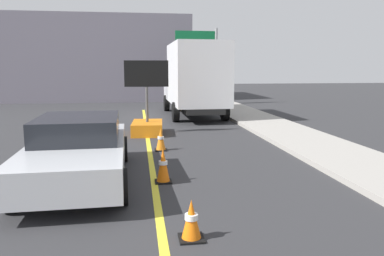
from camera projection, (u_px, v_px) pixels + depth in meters
name	position (u px, v px, depth m)	size (l,w,h in m)	color
arrow_board_trailer	(147.00, 121.00, 14.06)	(1.60, 1.87, 2.70)	orange
box_truck	(194.00, 78.00, 18.99)	(2.67, 7.13, 3.60)	black
pickup_car	(78.00, 149.00, 8.19)	(2.19, 4.98, 1.38)	silver
highway_guide_sign	(204.00, 53.00, 24.74)	(2.79, 0.22, 5.00)	gray
far_building_block	(97.00, 59.00, 30.47)	(14.32, 8.39, 6.23)	slate
traffic_cone_mid_lane	(191.00, 220.00, 5.39)	(0.36, 0.36, 0.59)	black
traffic_cone_far_lane	(163.00, 165.00, 8.09)	(0.36, 0.36, 0.76)	black
traffic_cone_curbside	(161.00, 139.00, 11.24)	(0.36, 0.36, 0.67)	black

